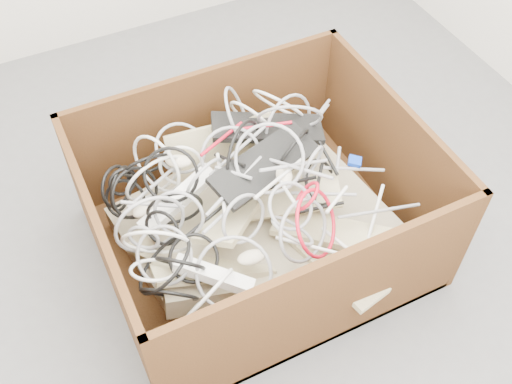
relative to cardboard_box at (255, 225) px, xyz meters
name	(u,v)px	position (x,y,z in m)	size (l,w,h in m)	color
ground	(258,228)	(0.05, 0.08, -0.14)	(3.00, 3.00, 0.00)	#57575A
cardboard_box	(255,225)	(0.00, 0.00, 0.00)	(1.12, 0.94, 0.53)	#361F0D
keyboard_pile	(259,198)	(0.02, 0.00, 0.15)	(0.84, 0.84, 0.35)	beige
mice_scatter	(234,184)	(-0.06, 0.04, 0.22)	(0.77, 0.51, 0.16)	beige
power_strip_left	(178,200)	(-0.25, 0.07, 0.21)	(0.31, 0.06, 0.04)	white
power_strip_right	(214,275)	(-0.26, -0.25, 0.20)	(0.25, 0.05, 0.04)	white
vga_plug	(355,161)	(0.37, -0.05, 0.23)	(0.04, 0.04, 0.02)	#0C36BD
cable_tangle	(218,190)	(-0.13, 0.01, 0.25)	(1.03, 0.83, 0.45)	gray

